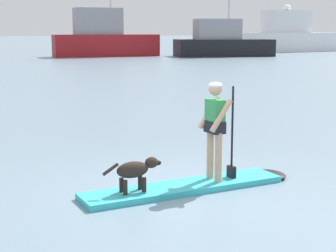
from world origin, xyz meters
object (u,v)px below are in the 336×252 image
(person_paddler, at_px, (216,124))
(moored_boat_far_port, at_px, (222,42))
(moored_boat_outer, at_px, (291,36))
(paddleboard, at_px, (196,185))
(moored_boat_port, at_px, (104,38))
(dog, at_px, (136,170))

(person_paddler, height_order, moored_boat_far_port, moored_boat_far_port)
(moored_boat_outer, bearing_deg, paddleboard, -119.25)
(moored_boat_port, height_order, moored_boat_far_port, moored_boat_port)
(paddleboard, height_order, moored_boat_port, moored_boat_port)
(moored_boat_port, height_order, moored_boat_outer, moored_boat_port)
(moored_boat_far_port, bearing_deg, person_paddler, -110.75)
(dog, height_order, moored_boat_outer, moored_boat_outer)
(dog, bearing_deg, moored_boat_outer, 59.92)
(dog, relative_size, moored_boat_far_port, 0.09)
(paddleboard, distance_m, moored_boat_port, 44.12)
(person_paddler, relative_size, moored_boat_far_port, 0.15)
(paddleboard, height_order, dog, dog)
(moored_boat_port, bearing_deg, moored_boat_outer, 12.61)
(person_paddler, bearing_deg, moored_boat_far_port, 69.25)
(moored_boat_far_port, relative_size, moored_boat_outer, 0.82)
(paddleboard, bearing_deg, person_paddler, 12.19)
(paddleboard, bearing_deg, moored_boat_far_port, 68.85)
(paddleboard, relative_size, moored_boat_port, 0.35)
(dog, height_order, moored_boat_far_port, moored_boat_far_port)
(person_paddler, distance_m, dog, 1.58)
(person_paddler, distance_m, moored_boat_outer, 55.74)
(person_paddler, xyz_separation_m, moored_boat_port, (4.53, 43.74, 0.66))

